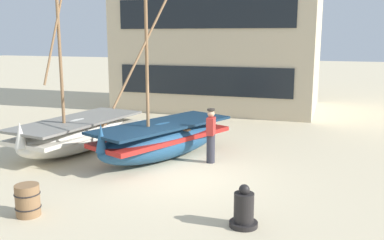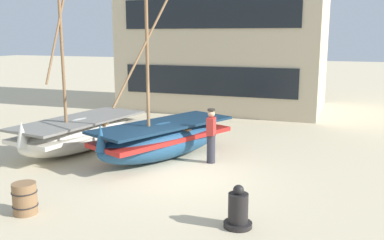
{
  "view_description": "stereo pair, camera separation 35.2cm",
  "coord_description": "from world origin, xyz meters",
  "views": [
    {
      "loc": [
        3.96,
        -10.78,
        3.84
      ],
      "look_at": [
        0.0,
        1.0,
        1.4
      ],
      "focal_mm": 40.09,
      "sensor_mm": 36.0,
      "label": 1
    },
    {
      "loc": [
        4.29,
        -10.66,
        3.84
      ],
      "look_at": [
        0.0,
        1.0,
        1.4
      ],
      "focal_mm": 40.09,
      "sensor_mm": 36.0,
      "label": 2
    }
  ],
  "objects": [
    {
      "name": "ground_plane",
      "position": [
        0.0,
        0.0,
        0.0
      ],
      "size": [
        120.0,
        120.0,
        0.0
      ],
      "primitive_type": "plane",
      "color": "beige"
    },
    {
      "name": "fishing_boat_near_left",
      "position": [
        -4.2,
        1.35,
        0.61
      ],
      "size": [
        2.7,
        5.15,
        6.5
      ],
      "color": "silver",
      "rests_on": "ground"
    },
    {
      "name": "harbor_building_main",
      "position": [
        -2.08,
        11.97,
        4.88
      ],
      "size": [
        10.61,
        6.58,
        9.74
      ],
      "color": "beige",
      "rests_on": "ground"
    },
    {
      "name": "fisherman_by_hull",
      "position": [
        0.45,
        1.47,
        0.83
      ],
      "size": [
        0.26,
        0.37,
        1.68
      ],
      "color": "#33333D",
      "rests_on": "ground"
    },
    {
      "name": "capstan_winch",
      "position": [
        2.35,
        -2.66,
        0.36
      ],
      "size": [
        0.59,
        0.59,
        0.9
      ],
      "color": "black",
      "rests_on": "ground"
    },
    {
      "name": "fishing_boat_centre_large",
      "position": [
        -1.14,
        1.44,
        0.64
      ],
      "size": [
        3.48,
        5.18,
        5.61
      ],
      "color": "#23517A",
      "rests_on": "ground"
    },
    {
      "name": "wooden_barrel",
      "position": [
        -2.2,
        -3.62,
        0.35
      ],
      "size": [
        0.56,
        0.56,
        0.7
      ],
      "color": "olive",
      "rests_on": "ground"
    }
  ]
}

